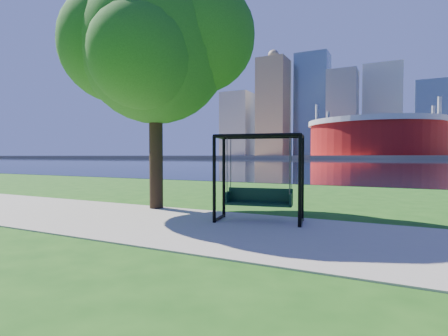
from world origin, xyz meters
The scene contains 8 objects.
ground centered at (0.00, 0.00, 0.00)m, with size 900.00×900.00×0.00m, color #1E5114.
path centered at (0.00, -0.50, 0.01)m, with size 120.00×4.00×0.03m, color #9E937F.
river centered at (0.00, 102.00, 0.01)m, with size 900.00×180.00×0.02m, color black.
far_bank centered at (0.00, 306.00, 1.00)m, with size 900.00×228.00×2.00m, color #937F60.
stadium centered at (-10.00, 235.00, 14.23)m, with size 83.00×83.00×32.00m.
skyline centered at (-4.27, 319.39, 35.89)m, with size 392.00×66.00×96.50m.
swing centered at (0.51, 0.56, 1.01)m, with size 2.16×1.23×2.08m.
park_tree centered at (-3.05, 1.26, 4.85)m, with size 5.62×5.08×6.98m.
Camera 1 is at (3.46, -7.17, 1.58)m, focal length 28.00 mm.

